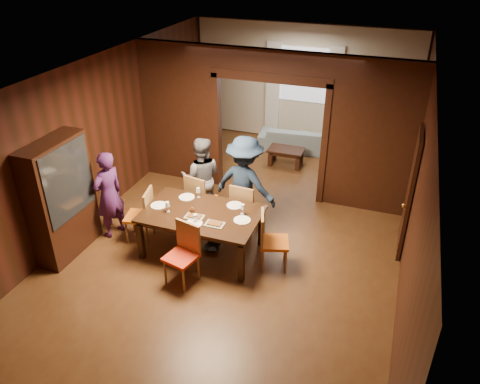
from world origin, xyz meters
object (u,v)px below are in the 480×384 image
at_px(person_purple, 109,195).
at_px(hutch, 62,199).
at_px(dining_table, 202,232).
at_px(sofa, 299,139).
at_px(person_grey, 201,178).
at_px(coffee_table, 286,157).
at_px(chair_near, 181,256).
at_px(chair_left, 139,215).
at_px(chair_far_l, 202,197).
at_px(person_navy, 245,184).
at_px(chair_far_r, 246,206).
at_px(chair_right, 275,241).

height_order(person_purple, hutch, hutch).
height_order(dining_table, hutch, hutch).
relative_size(person_purple, sofa, 0.81).
height_order(person_grey, dining_table, person_grey).
relative_size(coffee_table, chair_near, 0.82).
xyz_separation_m(person_purple, chair_left, (0.53, 0.03, -0.31)).
bearing_deg(person_purple, chair_far_l, 143.12).
bearing_deg(chair_far_l, dining_table, 124.79).
bearing_deg(person_purple, person_navy, 132.03).
relative_size(dining_table, chair_near, 1.96).
relative_size(sofa, coffee_table, 2.43).
bearing_deg(chair_far_r, hutch, 35.01).
bearing_deg(chair_far_l, person_navy, -166.50).
bearing_deg(person_grey, chair_far_l, 92.63).
distance_m(sofa, coffee_table, 0.94).
relative_size(coffee_table, chair_far_r, 0.82).
distance_m(person_purple, dining_table, 1.76).
relative_size(person_purple, chair_near, 1.63).
relative_size(person_navy, chair_near, 1.82).
bearing_deg(chair_near, chair_right, 48.35).
bearing_deg(chair_right, chair_near, 107.85).
relative_size(dining_table, chair_far_r, 1.96).
bearing_deg(dining_table, sofa, 83.35).
distance_m(coffee_table, hutch, 5.17).
bearing_deg(person_purple, chair_left, 109.55).
bearing_deg(chair_left, chair_far_r, 106.19).
relative_size(chair_far_r, hutch, 0.48).
xyz_separation_m(person_navy, coffee_table, (0.04, 2.74, -0.68)).
bearing_deg(person_grey, chair_far_r, 147.58).
height_order(chair_left, chair_near, same).
height_order(sofa, dining_table, dining_table).
bearing_deg(dining_table, person_navy, 66.31).
bearing_deg(chair_far_l, hutch, 54.19).
height_order(person_grey, chair_far_r, person_grey).
relative_size(chair_right, chair_far_l, 1.00).
bearing_deg(chair_right, person_purple, 74.58).
height_order(chair_far_l, chair_far_r, same).
distance_m(dining_table, chair_far_l, 0.99).
relative_size(person_navy, coffee_table, 2.21).
bearing_deg(chair_right, person_navy, 24.79).
bearing_deg(coffee_table, chair_left, -113.68).
xyz_separation_m(dining_table, coffee_table, (0.45, 3.69, -0.18)).
height_order(person_purple, chair_right, person_purple).
bearing_deg(dining_table, chair_far_l, 114.29).
xyz_separation_m(chair_far_l, hutch, (-1.70, -1.63, 0.52)).
bearing_deg(person_grey, sofa, -125.33).
relative_size(person_navy, chair_far_r, 1.82).
distance_m(person_navy, chair_right, 1.29).
relative_size(sofa, chair_near, 2.01).
bearing_deg(hutch, person_navy, 33.50).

